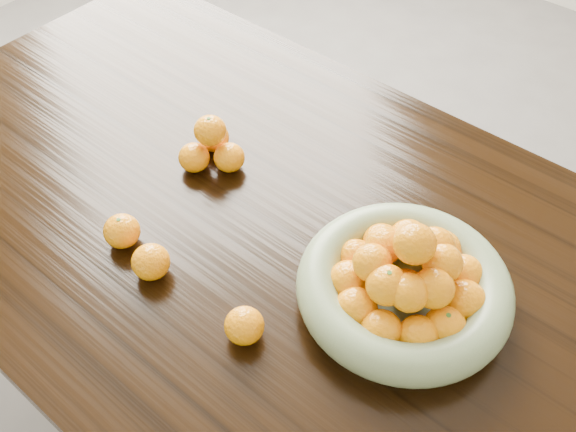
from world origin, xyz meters
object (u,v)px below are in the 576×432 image
Objects in this scene: orange_pyramid at (212,145)px; fruit_bowl at (405,284)px; dining_table at (309,278)px; loose_orange_0 at (122,231)px.

fruit_bowl is at bearing -5.32° from orange_pyramid.
fruit_bowl is at bearing 2.70° from dining_table.
orange_pyramid is (-0.49, 0.05, -0.01)m from fruit_bowl.
orange_pyramid reaches higher than loose_orange_0.
loose_orange_0 is at bearing -142.79° from dining_table.
fruit_bowl is 0.49m from orange_pyramid.
loose_orange_0 is at bearing -155.08° from fruit_bowl.
dining_table is 5.60× the size of fruit_bowl.
fruit_bowl is (0.19, 0.01, 0.14)m from dining_table.
orange_pyramid is (-0.30, 0.05, 0.13)m from dining_table.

